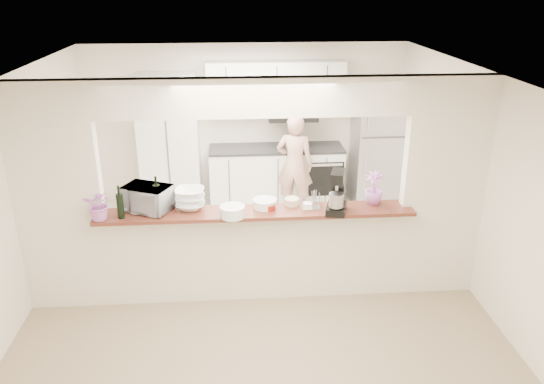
{
  "coord_description": "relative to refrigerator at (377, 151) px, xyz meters",
  "views": [
    {
      "loc": [
        -0.22,
        -5.23,
        3.4
      ],
      "look_at": [
        0.2,
        0.3,
        1.16
      ],
      "focal_mm": 35.0,
      "sensor_mm": 36.0,
      "label": 1
    }
  ],
  "objects": [
    {
      "name": "flower_left",
      "position": [
        -3.65,
        -2.8,
        0.41
      ],
      "size": [
        0.31,
        0.27,
        0.34
      ],
      "primitive_type": "imported",
      "rotation": [
        0.0,
        0.0,
        -0.03
      ],
      "color": "pink",
      "rests_on": "bar_counter"
    },
    {
      "name": "kitchen_cabinets",
      "position": [
        -2.24,
        0.07,
        0.12
      ],
      "size": [
        3.15,
        0.62,
        2.25
      ],
      "color": "white",
      "rests_on": "floor"
    },
    {
      "name": "utensil_caddy",
      "position": [
        -1.45,
        -2.69,
        0.33
      ],
      "size": [
        0.22,
        0.13,
        0.2
      ],
      "color": "silver",
      "rests_on": "bar_counter"
    },
    {
      "name": "plate_stack_b",
      "position": [
        -1.95,
        -2.62,
        0.29
      ],
      "size": [
        0.26,
        0.26,
        0.09
      ],
      "color": "white",
      "rests_on": "bar_counter"
    },
    {
      "name": "floor",
      "position": [
        -2.05,
        -2.65,
        -0.85
      ],
      "size": [
        6.0,
        6.0,
        0.0
      ],
      "primitive_type": "plane",
      "color": "tan",
      "rests_on": "ground"
    },
    {
      "name": "partition",
      "position": [
        -2.05,
        -2.65,
        0.63
      ],
      "size": [
        5.0,
        0.15,
        2.5
      ],
      "color": "white",
      "rests_on": "floor"
    },
    {
      "name": "refrigerator",
      "position": [
        0.0,
        0.0,
        0.0
      ],
      "size": [
        0.75,
        0.7,
        1.7
      ],
      "primitive_type": "cube",
      "color": "#AEAEB3",
      "rests_on": "floor"
    },
    {
      "name": "toaster_oven",
      "position": [
        -3.2,
        -2.6,
        0.38
      ],
      "size": [
        0.59,
        0.51,
        0.27
      ],
      "primitive_type": "imported",
      "rotation": [
        0.0,
        0.0,
        -0.43
      ],
      "color": "silver",
      "rests_on": "bar_counter"
    },
    {
      "name": "tile_overlay",
      "position": [
        -2.05,
        -1.1,
        -0.84
      ],
      "size": [
        5.0,
        2.9,
        0.01
      ],
      "primitive_type": "cube",
      "color": "beige",
      "rests_on": "floor"
    },
    {
      "name": "stand_mixer",
      "position": [
        -1.2,
        -2.78,
        0.45
      ],
      "size": [
        0.28,
        0.35,
        0.46
      ],
      "color": "black",
      "rests_on": "bar_counter"
    },
    {
      "name": "red_bowl",
      "position": [
        -1.91,
        -2.68,
        0.27
      ],
      "size": [
        0.13,
        0.13,
        0.06
      ],
      "primitive_type": "cylinder",
      "color": "maroon",
      "rests_on": "bar_counter"
    },
    {
      "name": "wine_bottle_a",
      "position": [
        -3.1,
        -2.58,
        0.39
      ],
      "size": [
        0.07,
        0.07,
        0.37
      ],
      "color": "black",
      "rests_on": "bar_counter"
    },
    {
      "name": "serving_bowls",
      "position": [
        -2.75,
        -2.6,
        0.35
      ],
      "size": [
        0.34,
        0.34,
        0.23
      ],
      "primitive_type": "imported",
      "rotation": [
        0.0,
        0.0,
        -0.11
      ],
      "color": "white",
      "rests_on": "bar_counter"
    },
    {
      "name": "flower_right",
      "position": [
        -0.75,
        -2.6,
        0.42
      ],
      "size": [
        0.26,
        0.26,
        0.36
      ],
      "primitive_type": "imported",
      "rotation": [
        0.0,
        0.0,
        -0.31
      ],
      "color": "#D874D6",
      "rests_on": "bar_counter"
    },
    {
      "name": "wine_bottle_b",
      "position": [
        -3.45,
        -2.78,
        0.38
      ],
      "size": [
        0.07,
        0.07,
        0.36
      ],
      "color": "black",
      "rests_on": "bar_counter"
    },
    {
      "name": "person",
      "position": [
        -1.36,
        -0.35,
        -0.08
      ],
      "size": [
        0.65,
        0.52,
        1.55
      ],
      "primitive_type": "imported",
      "rotation": [
        0.0,
        0.0,
        2.85
      ],
      "color": "tan",
      "rests_on": "floor"
    },
    {
      "name": "bar_counter",
      "position": [
        -2.05,
        -2.65,
        -0.27
      ],
      "size": [
        3.4,
        0.38,
        1.09
      ],
      "color": "white",
      "rests_on": "floor"
    },
    {
      "name": "plate_stack_a",
      "position": [
        -2.3,
        -2.84,
        0.3
      ],
      "size": [
        0.26,
        0.26,
        0.12
      ],
      "color": "white",
      "rests_on": "bar_counter"
    },
    {
      "name": "tan_bowl",
      "position": [
        -1.65,
        -2.57,
        0.28
      ],
      "size": [
        0.16,
        0.16,
        0.08
      ],
      "primitive_type": "cylinder",
      "color": "beige",
      "rests_on": "bar_counter"
    }
  ]
}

